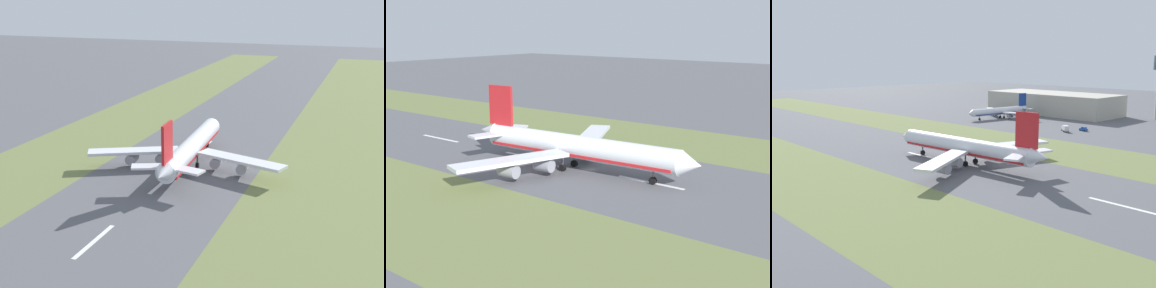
% 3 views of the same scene
% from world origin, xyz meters
% --- Properties ---
extents(ground_plane, '(800.00, 800.00, 0.00)m').
position_xyz_m(ground_plane, '(0.00, 0.00, 0.00)').
color(ground_plane, '#56565B').
extents(grass_median_west, '(40.00, 600.00, 0.01)m').
position_xyz_m(grass_median_west, '(-45.00, 0.00, 0.00)').
color(grass_median_west, olive).
rests_on(grass_median_west, ground).
extents(grass_median_east, '(40.00, 600.00, 0.01)m').
position_xyz_m(grass_median_east, '(45.00, 0.00, 0.00)').
color(grass_median_east, olive).
rests_on(grass_median_east, ground).
extents(centreline_dash_near, '(1.20, 18.00, 0.01)m').
position_xyz_m(centreline_dash_near, '(0.00, -61.61, 0.01)').
color(centreline_dash_near, silver).
rests_on(centreline_dash_near, ground).
extents(centreline_dash_mid, '(1.20, 18.00, 0.01)m').
position_xyz_m(centreline_dash_mid, '(0.00, -21.61, 0.01)').
color(centreline_dash_mid, silver).
rests_on(centreline_dash_mid, ground).
extents(centreline_dash_far, '(1.20, 18.00, 0.01)m').
position_xyz_m(centreline_dash_far, '(0.00, 18.39, 0.01)').
color(centreline_dash_far, silver).
rests_on(centreline_dash_far, ground).
extents(airplane_main_jet, '(63.97, 67.22, 20.20)m').
position_xyz_m(airplane_main_jet, '(2.69, -3.51, 6.02)').
color(airplane_main_jet, silver).
rests_on(airplane_main_jet, ground).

